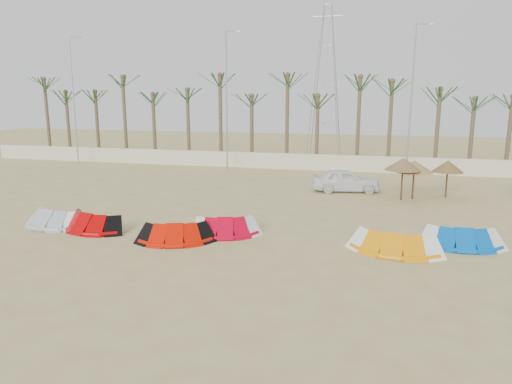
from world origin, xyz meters
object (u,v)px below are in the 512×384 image
(kite_red_mid, at_px, (179,231))
(parasol_mid, at_px, (414,166))
(kite_red_left, at_px, (95,220))
(parasol_right, at_px, (448,166))
(parasol_left, at_px, (403,164))
(car, at_px, (345,180))
(kite_blue, at_px, (461,235))
(kite_red_right, at_px, (227,224))
(kite_orange, at_px, (394,240))
(kite_grey, at_px, (56,217))

(kite_red_mid, bearing_deg, parasol_mid, 46.88)
(kite_red_left, distance_m, parasol_right, 19.87)
(kite_red_left, relative_size, parasol_left, 1.47)
(parasol_left, height_order, parasol_right, parasol_left)
(parasol_left, relative_size, car, 0.58)
(kite_blue, distance_m, car, 11.09)
(kite_blue, bearing_deg, kite_red_left, -174.40)
(kite_red_left, xyz_separation_m, car, (10.52, 11.34, 0.30))
(kite_red_mid, height_order, car, car)
(kite_red_right, distance_m, car, 11.50)
(kite_red_left, bearing_deg, parasol_right, 33.88)
(kite_orange, bearing_deg, parasol_right, 72.62)
(kite_blue, distance_m, parasol_right, 9.65)
(kite_red_right, relative_size, car, 0.80)
(kite_grey, xyz_separation_m, kite_red_left, (2.11, -0.05, 0.00))
(kite_red_right, bearing_deg, kite_blue, 4.72)
(parasol_mid, xyz_separation_m, car, (-3.97, 1.22, -1.21))
(kite_red_left, relative_size, kite_red_right, 1.07)
(kite_red_mid, bearing_deg, parasol_left, 47.62)
(car, bearing_deg, kite_blue, -163.11)
(kite_red_right, height_order, parasol_mid, parasol_mid)
(kite_orange, distance_m, parasol_left, 9.65)
(parasol_right, bearing_deg, kite_red_right, -135.23)
(kite_grey, xyz_separation_m, kite_orange, (15.17, 0.16, 0.00))
(kite_red_mid, relative_size, kite_red_right, 1.03)
(kite_orange, relative_size, parasol_left, 1.49)
(kite_red_right, relative_size, kite_orange, 0.92)
(kite_orange, relative_size, kite_blue, 1.14)
(parasol_left, bearing_deg, kite_grey, -148.88)
(kite_red_left, height_order, parasol_left, parasol_left)
(kite_red_mid, distance_m, kite_orange, 8.72)
(kite_red_left, height_order, kite_orange, same)
(kite_red_mid, bearing_deg, kite_red_right, 40.17)
(parasol_mid, bearing_deg, parasol_right, 25.32)
(parasol_right, bearing_deg, car, 177.19)
(parasol_left, bearing_deg, parasol_mid, 33.81)
(parasol_right, bearing_deg, kite_red_mid, -135.83)
(kite_red_mid, bearing_deg, car, 62.95)
(parasol_left, relative_size, parasol_mid, 1.08)
(kite_red_mid, distance_m, kite_red_right, 2.20)
(kite_blue, relative_size, parasol_right, 1.44)
(kite_grey, height_order, parasol_mid, parasol_mid)
(kite_red_mid, relative_size, kite_blue, 1.09)
(kite_grey, distance_m, parasol_right, 21.62)
(parasol_right, bearing_deg, parasol_left, -152.39)
(kite_grey, bearing_deg, car, 41.79)
(kite_blue, distance_m, parasol_left, 8.52)
(kite_grey, bearing_deg, kite_red_left, -1.48)
(kite_red_left, distance_m, car, 15.47)
(parasol_right, bearing_deg, parasol_mid, -154.68)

